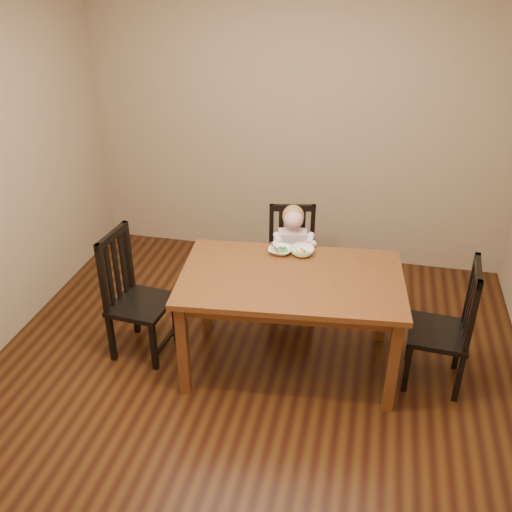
% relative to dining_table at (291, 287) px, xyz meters
% --- Properties ---
extents(room, '(4.01, 4.01, 2.71)m').
position_rel_dining_table_xyz_m(room, '(-0.25, -0.23, 0.66)').
color(room, '#41230D').
rests_on(room, ground).
extents(dining_table, '(1.64, 1.08, 0.78)m').
position_rel_dining_table_xyz_m(dining_table, '(0.00, 0.00, 0.00)').
color(dining_table, '#4F2712').
rests_on(dining_table, room).
extents(chair_child, '(0.47, 0.46, 0.93)m').
position_rel_dining_table_xyz_m(chair_child, '(-0.12, 0.77, -0.24)').
color(chair_child, black).
rests_on(chair_child, room).
extents(chair_left, '(0.45, 0.47, 1.01)m').
position_rel_dining_table_xyz_m(chair_left, '(-1.18, -0.07, -0.21)').
color(chair_left, black).
rests_on(chair_left, room).
extents(chair_right, '(0.43, 0.45, 0.98)m').
position_rel_dining_table_xyz_m(chair_right, '(1.10, 0.05, -0.22)').
color(chair_right, black).
rests_on(chair_right, room).
extents(toddler, '(0.38, 0.44, 0.53)m').
position_rel_dining_table_xyz_m(toddler, '(-0.11, 0.72, -0.11)').
color(toddler, white).
rests_on(toddler, chair_child).
extents(bowl_peas, '(0.19, 0.19, 0.04)m').
position_rel_dining_table_xyz_m(bowl_peas, '(-0.14, 0.31, 0.11)').
color(bowl_peas, white).
rests_on(bowl_peas, dining_table).
extents(bowl_veg, '(0.24, 0.24, 0.06)m').
position_rel_dining_table_xyz_m(bowl_veg, '(0.02, 0.32, 0.12)').
color(bowl_veg, white).
rests_on(bowl_veg, dining_table).
extents(fork, '(0.09, 0.09, 0.04)m').
position_rel_dining_table_xyz_m(fork, '(-0.18, 0.29, 0.14)').
color(fork, silver).
rests_on(fork, bowl_peas).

